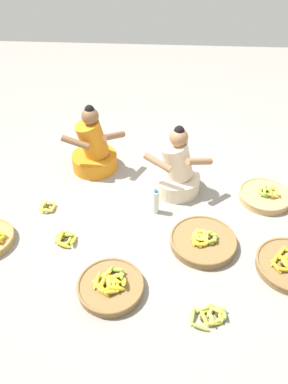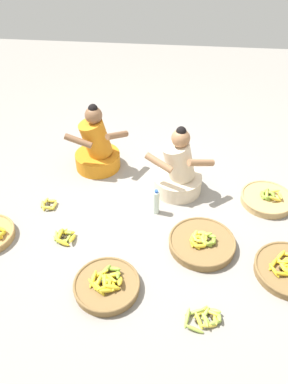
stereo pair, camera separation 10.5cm
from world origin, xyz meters
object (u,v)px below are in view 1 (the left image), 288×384
Objects in this scene: vendor_woman_behind at (94,149)px; loose_bananas_near_bicycle at (65,239)px; vendor_woman_front at (176,171)px; banana_basket_front_left at (203,241)px; banana_basket_front_center at (111,286)px; loose_bananas_back_right at (211,315)px; banana_basket_near_vendor at (265,196)px; water_bottle at (156,202)px; loose_bananas_mid_right at (47,207)px.

vendor_woman_behind reaches higher than loose_bananas_near_bicycle.
vendor_woman_front is 0.87m from banana_basket_front_left.
banana_basket_front_center reaches higher than loose_bananas_back_right.
loose_bananas_near_bicycle is at bearing 151.61° from loose_bananas_back_right.
vendor_woman_behind is (-0.94, 0.33, 0.01)m from vendor_woman_front.
banana_basket_near_vendor reaches higher than loose_bananas_near_bicycle.
loose_bananas_near_bicycle is 0.75× the size of water_bottle.
loose_bananas_back_right is at bearing -14.11° from banana_basket_front_center.
banana_basket_near_vendor is at bearing 40.21° from banana_basket_front_center.
banana_basket_front_left is (0.26, -0.81, -0.20)m from vendor_woman_front.
banana_basket_front_left reaches higher than loose_bananas_back_right.
banana_basket_front_center is at bearing -139.79° from banana_basket_near_vendor.
vendor_woman_behind is 2.62× the size of loose_bananas_back_right.
banana_basket_front_left is 0.63m from water_bottle.
banana_basket_front_center is 1.92× the size of water_bottle.
vendor_woman_front is at bearing 17.64° from loose_bananas_mid_right.
water_bottle reaches higher than banana_basket_front_left.
loose_bananas_back_right is at bearing -79.84° from vendor_woman_front.
vendor_woman_front is 1.41× the size of banana_basket_front_center.
banana_basket_near_vendor is at bearing 20.48° from loose_bananas_near_bicycle.
loose_bananas_near_bicycle is at bearing -94.27° from vendor_woman_behind.
loose_bananas_mid_right is at bearing -172.25° from banana_basket_near_vendor.
banana_basket_near_vendor is 1.18m from water_bottle.
loose_bananas_mid_right is (-0.29, 0.43, -0.00)m from loose_bananas_near_bicycle.
banana_basket_front_left reaches higher than loose_bananas_mid_right.
water_bottle is at bearing 112.31° from loose_bananas_back_right.
vendor_woman_behind is at bearing 85.73° from loose_bananas_near_bicycle.
banana_basket_front_left is (0.79, 0.55, 0.00)m from banana_basket_front_center.
banana_basket_front_left is 2.00× the size of loose_bananas_back_right.
banana_basket_front_left is at bearing 1.88° from loose_bananas_near_bicycle.
vendor_woman_front reaches higher than banana_basket_front_left.
loose_bananas_near_bicycle is (-1.03, -0.85, -0.22)m from vendor_woman_front.
banana_basket_front_left reaches higher than loose_bananas_near_bicycle.
loose_bananas_back_right is (0.81, -0.20, -0.02)m from banana_basket_front_center.
vendor_woman_behind reaches higher than loose_bananas_back_right.
water_bottle reaches higher than loose_bananas_near_bicycle.
banana_basket_front_left is at bearing -134.63° from banana_basket_near_vendor.
banana_basket_front_left is at bearing -13.82° from loose_bananas_mid_right.
vendor_woman_front is 2.55× the size of loose_bananas_back_right.
banana_basket_front_left is at bearing 34.94° from banana_basket_front_center.
vendor_woman_behind reaches higher than water_bottle.
banana_basket_front_left is 3.36× the size of loose_bananas_mid_right.
banana_basket_front_left is 1.29m from loose_bananas_near_bicycle.
vendor_woman_behind reaches higher than loose_bananas_mid_right.
loose_bananas_near_bicycle is 0.52m from loose_bananas_mid_right.
vendor_woman_behind is at bearing 166.80° from banana_basket_near_vendor.
vendor_woman_behind is 1.75m from banana_basket_front_center.
banana_basket_near_vendor is 0.98m from banana_basket_front_left.
vendor_woman_behind is at bearing 63.49° from loose_bananas_mid_right.
banana_basket_front_left is at bearing -42.56° from water_bottle.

